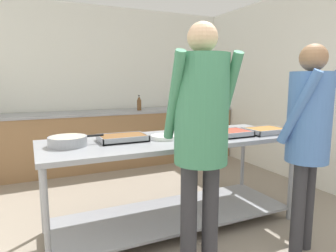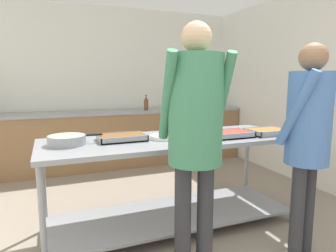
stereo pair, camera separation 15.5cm
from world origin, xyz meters
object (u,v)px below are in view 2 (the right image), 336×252
(sauce_pan, at_px, (67,140))
(water_bottle, at_px, (146,103))
(plate_stack, at_px, (163,137))
(serving_tray_roast, at_px, (227,134))
(serving_tray_greens, at_px, (268,132))
(guest_serving_right, at_px, (195,123))
(broccoli_bowl, at_px, (185,132))
(guest_serving_left, at_px, (308,128))
(serving_tray_vegetables, at_px, (122,138))

(sauce_pan, relative_size, water_bottle, 1.80)
(plate_stack, height_order, serving_tray_roast, serving_tray_roast)
(sauce_pan, height_order, serving_tray_greens, sauce_pan)
(guest_serving_right, bearing_deg, water_bottle, 78.91)
(plate_stack, bearing_deg, water_bottle, 76.15)
(broccoli_bowl, distance_m, guest_serving_left, 1.10)
(serving_tray_vegetables, distance_m, serving_tray_greens, 1.46)
(broccoli_bowl, relative_size, guest_serving_right, 0.10)
(serving_tray_roast, bearing_deg, plate_stack, 167.93)
(broccoli_bowl, bearing_deg, serving_tray_vegetables, 178.29)
(broccoli_bowl, distance_m, serving_tray_roast, 0.40)
(sauce_pan, distance_m, serving_tray_roast, 1.46)
(serving_tray_roast, xyz_separation_m, guest_serving_left, (0.28, -0.70, 0.15))
(guest_serving_right, height_order, water_bottle, guest_serving_right)
(guest_serving_left, bearing_deg, guest_serving_right, 171.09)
(sauce_pan, xyz_separation_m, guest_serving_right, (0.82, -0.75, 0.19))
(serving_tray_vegetables, relative_size, serving_tray_roast, 0.92)
(guest_serving_left, xyz_separation_m, guest_serving_right, (-0.91, 0.14, 0.06))
(broccoli_bowl, xyz_separation_m, guest_serving_left, (0.63, -0.89, 0.14))
(broccoli_bowl, height_order, guest_serving_right, guest_serving_right)
(guest_serving_right, bearing_deg, plate_stack, 88.24)
(serving_tray_vegetables, relative_size, plate_stack, 1.68)
(serving_tray_vegetables, bearing_deg, broccoli_bowl, -1.71)
(plate_stack, bearing_deg, serving_tray_greens, -8.72)
(sauce_pan, height_order, water_bottle, water_bottle)
(sauce_pan, distance_m, water_bottle, 2.60)
(serving_tray_roast, distance_m, guest_serving_right, 0.87)
(plate_stack, height_order, water_bottle, water_bottle)
(sauce_pan, xyz_separation_m, guest_serving_left, (1.73, -0.89, 0.13))
(broccoli_bowl, bearing_deg, serving_tray_greens, -15.40)
(broccoli_bowl, distance_m, guest_serving_right, 0.82)
(sauce_pan, relative_size, plate_stack, 1.81)
(serving_tray_greens, distance_m, guest_serving_right, 1.23)
(serving_tray_vegetables, height_order, serving_tray_roast, same)
(serving_tray_vegetables, height_order, broccoli_bowl, broccoli_bowl)
(sauce_pan, xyz_separation_m, water_bottle, (1.40, 2.19, 0.11))
(serving_tray_vegetables, distance_m, water_bottle, 2.37)
(sauce_pan, height_order, guest_serving_right, guest_serving_right)
(sauce_pan, height_order, guest_serving_left, guest_serving_left)
(plate_stack, height_order, guest_serving_left, guest_serving_left)
(broccoli_bowl, xyz_separation_m, water_bottle, (0.30, 2.19, 0.12))
(plate_stack, relative_size, guest_serving_right, 0.14)
(guest_serving_left, bearing_deg, serving_tray_vegetables, 144.11)
(serving_tray_vegetables, distance_m, guest_serving_right, 0.87)
(serving_tray_roast, height_order, water_bottle, water_bottle)
(guest_serving_left, height_order, guest_serving_right, guest_serving_right)
(serving_tray_greens, xyz_separation_m, guest_serving_left, (-0.18, -0.67, 0.15))
(guest_serving_right, bearing_deg, broccoli_bowl, 69.85)
(plate_stack, bearing_deg, guest_serving_right, -91.76)
(serving_tray_greens, bearing_deg, serving_tray_vegetables, 170.43)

